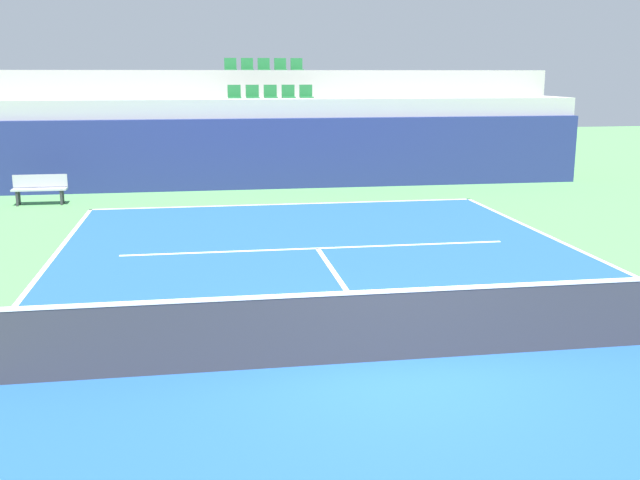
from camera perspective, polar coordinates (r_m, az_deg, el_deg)
ground_plane at (r=9.82m, az=5.76°, el=-9.28°), size 80.00×80.00×0.00m
court_surface at (r=9.82m, az=5.76°, el=-9.25°), size 11.00×24.00×0.01m
baseline_far at (r=21.19m, az=-2.55°, el=2.79°), size 11.00×0.10×0.00m
service_line_far at (r=15.80m, az=-0.19°, el=-0.65°), size 8.26×0.10×0.00m
centre_service_line at (r=12.76m, az=2.07°, el=-3.93°), size 0.10×6.40×0.00m
back_wall at (r=24.07m, az=-3.44°, el=6.67°), size 20.70×0.30×2.27m
stands_tier_lower at (r=25.38m, az=-3.77°, el=7.65°), size 20.70×2.40×2.86m
stands_tier_upper at (r=27.73m, az=-4.27°, el=9.03°), size 20.70×2.40×3.79m
seating_row_lower at (r=25.38m, az=-3.84°, el=11.17°), size 2.87×0.44×0.44m
seating_row_upper at (r=27.77m, az=-4.35°, el=13.20°), size 2.87×0.44×0.44m
tennis_net at (r=9.64m, az=5.83°, el=-6.47°), size 11.08×0.08×1.07m
player_bench at (r=22.57m, az=-20.83°, el=3.85°), size 1.50×0.40×0.85m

